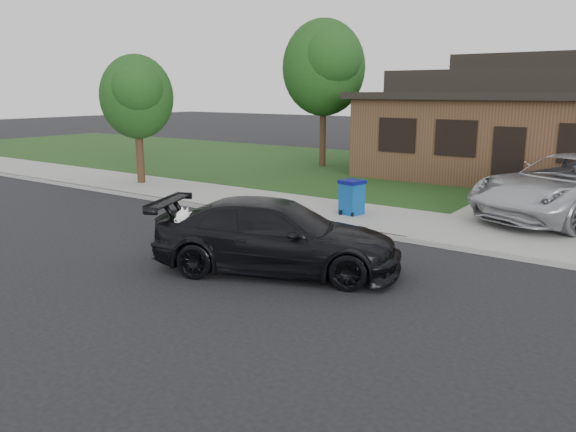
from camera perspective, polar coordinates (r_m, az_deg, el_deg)
The scene contains 11 objects.
ground at distance 12.63m, azimuth -10.64°, elevation -3.41°, with size 120.00×120.00×0.00m, color black.
sidewalk at distance 16.36m, azimuth 2.00°, elevation 0.70°, with size 60.00×3.00×0.12m, color gray.
curb at distance 15.16m, azimuth -1.13°, elevation -0.26°, with size 60.00×0.12×0.12m, color gray.
lawn at distance 23.36m, azimuth 12.93°, elevation 4.00°, with size 60.00×13.00×0.13m, color #193814.
driveway at distance 18.88m, azimuth 26.28°, elevation 1.03°, with size 4.50×13.00×0.14m, color gray.
sedan at distance 10.85m, azimuth -1.21°, elevation -2.04°, with size 5.16×3.61×1.39m.
minivan at distance 16.51m, azimuth 26.86°, elevation 2.66°, with size 2.76×5.98×1.66m, color #B3B5BA.
recycling_bin at distance 15.44m, azimuth 6.49°, elevation 1.93°, with size 0.67×0.67×0.94m.
house at distance 23.89m, azimuth 24.04°, elevation 8.42°, with size 12.60×8.60×4.65m.
tree_0 at distance 25.00m, azimuth 3.82°, elevation 14.99°, with size 3.78×3.60×6.34m.
tree_2 at distance 21.07m, azimuth -15.11°, elevation 11.74°, with size 2.73×2.60×4.59m.
Camera 1 is at (8.81, -8.36, 3.45)m, focal length 35.00 mm.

